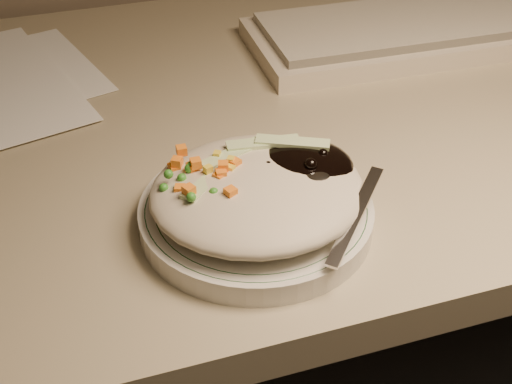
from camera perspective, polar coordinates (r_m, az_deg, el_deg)
name	(u,v)px	position (r m, az deg, el deg)	size (l,w,h in m)	color
desk	(284,229)	(0.96, 2.26, -3.01)	(1.40, 0.70, 0.74)	gray
plate	(256,215)	(0.65, 0.00, -1.84)	(0.21, 0.21, 0.02)	silver
plate_rim	(256,206)	(0.64, 0.00, -1.15)	(0.20, 0.20, 0.00)	#144723
meal	(261,187)	(0.63, 0.39, 0.44)	(0.21, 0.19, 0.05)	beige
keyboard	(436,28)	(1.02, 14.20, 12.61)	(0.51, 0.19, 0.04)	beige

